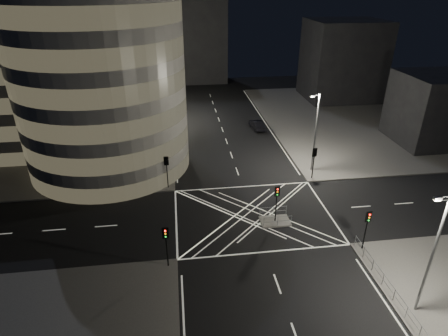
{
  "coord_description": "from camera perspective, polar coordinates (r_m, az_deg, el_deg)",
  "views": [
    {
      "loc": [
        -7.31,
        -32.05,
        22.24
      ],
      "look_at": [
        -2.34,
        5.34,
        3.0
      ],
      "focal_mm": 30.0,
      "sensor_mm": 36.0,
      "label": 1
    }
  ],
  "objects": [
    {
      "name": "traffic_signal_nl",
      "position": [
        31.83,
        -8.83,
        -10.74
      ],
      "size": [
        0.55,
        0.22,
        4.0
      ],
      "color": "black",
      "rests_on": "sidewalk_near_left"
    },
    {
      "name": "traffic_signal_fr",
      "position": [
        46.29,
        13.57,
        1.54
      ],
      "size": [
        0.55,
        0.22,
        4.0
      ],
      "color": "black",
      "rests_on": "sidewalk_far_right"
    },
    {
      "name": "railing_island_south",
      "position": [
        37.81,
        8.18,
        -8.02
      ],
      "size": [
        2.8,
        0.06,
        1.1
      ],
      "primitive_type": "cube",
      "color": "slate",
      "rests_on": "central_island"
    },
    {
      "name": "street_lamp_right_far",
      "position": [
        47.38,
        13.73,
        5.59
      ],
      "size": [
        1.25,
        0.25,
        10.0
      ],
      "color": "slate",
      "rests_on": "sidewalk_far_right"
    },
    {
      "name": "building_right_far",
      "position": [
        80.71,
        17.6,
        15.41
      ],
      "size": [
        14.0,
        12.0,
        15.0
      ],
      "primitive_type": "cube",
      "color": "black",
      "rests_on": "sidewalk_far_right"
    },
    {
      "name": "railing_island_north",
      "position": [
        39.24,
        7.5,
        -6.53
      ],
      "size": [
        2.8,
        0.06,
        1.1
      ],
      "primitive_type": "cube",
      "color": "slate",
      "rests_on": "central_island"
    },
    {
      "name": "office_block_rear",
      "position": [
        76.31,
        -19.49,
        17.22
      ],
      "size": [
        24.0,
        16.0,
        22.0
      ],
      "primitive_type": "cube",
      "color": "gray",
      "rests_on": "sidewalk_far_left"
    },
    {
      "name": "tree_b",
      "position": [
        50.25,
        -10.8,
        6.33
      ],
      "size": [
        4.98,
        4.98,
        7.61
      ],
      "color": "black",
      "rests_on": "sidewalk_far_left"
    },
    {
      "name": "sidewalk_far_left",
      "position": [
        66.7,
        -26.14,
        4.77
      ],
      "size": [
        42.0,
        42.0,
        0.15
      ],
      "primitive_type": "cube",
      "color": "#575552",
      "rests_on": "ground"
    },
    {
      "name": "office_tower_curved",
      "position": [
        53.4,
        -22.78,
        14.68
      ],
      "size": [
        30.0,
        29.0,
        27.2
      ],
      "color": "gray",
      "rests_on": "sidewalk_far_left"
    },
    {
      "name": "building_far_end",
      "position": [
        91.08,
        -5.7,
        18.54
      ],
      "size": [
        18.0,
        8.0,
        18.0
      ],
      "primitive_type": "cube",
      "color": "black",
      "rests_on": "ground"
    },
    {
      "name": "sedan",
      "position": [
        61.92,
        5.04,
        6.59
      ],
      "size": [
        1.97,
        4.59,
        1.47
      ],
      "primitive_type": "imported",
      "rotation": [
        0.0,
        0.0,
        3.24
      ],
      "color": "black",
      "rests_on": "ground"
    },
    {
      "name": "railing_near_right",
      "position": [
        33.22,
        23.77,
        -16.24
      ],
      "size": [
        0.06,
        11.7,
        1.1
      ],
      "primitive_type": "cube",
      "color": "slate",
      "rests_on": "sidewalk_near_right"
    },
    {
      "name": "street_lamp_right_near",
      "position": [
        29.75,
        29.16,
        -11.13
      ],
      "size": [
        1.25,
        0.25,
        10.0
      ],
      "color": "slate",
      "rests_on": "sidewalk_near_right"
    },
    {
      "name": "tree_a",
      "position": [
        44.83,
        -11.04,
        3.21
      ],
      "size": [
        3.87,
        3.87,
        6.61
      ],
      "color": "black",
      "rests_on": "sidewalk_far_left"
    },
    {
      "name": "street_lamp_left_far",
      "position": [
        64.3,
        -9.4,
        11.61
      ],
      "size": [
        1.25,
        0.25,
        10.0
      ],
      "color": "slate",
      "rests_on": "sidewalk_far_left"
    },
    {
      "name": "central_island",
      "position": [
        38.88,
        7.77,
        -8.02
      ],
      "size": [
        3.0,
        2.0,
        0.15
      ],
      "primitive_type": "cube",
      "color": "slate",
      "rests_on": "ground"
    },
    {
      "name": "street_lamp_left_near",
      "position": [
        47.16,
        -9.71,
        5.89
      ],
      "size": [
        1.25,
        0.25,
        10.0
      ],
      "color": "slate",
      "rests_on": "sidewalk_far_left"
    },
    {
      "name": "tree_d",
      "position": [
        61.39,
        -10.46,
        11.01
      ],
      "size": [
        5.3,
        5.3,
        8.66
      ],
      "color": "black",
      "rests_on": "sidewalk_far_left"
    },
    {
      "name": "traffic_signal_fl",
      "position": [
        43.42,
        -8.73,
        0.26
      ],
      "size": [
        0.55,
        0.22,
        4.0
      ],
      "color": "black",
      "rests_on": "sidewalk_far_left"
    },
    {
      "name": "ground",
      "position": [
        39.69,
        4.41,
        -7.15
      ],
      "size": [
        120.0,
        120.0,
        0.0
      ],
      "primitive_type": "plane",
      "color": "black",
      "rests_on": "ground"
    },
    {
      "name": "tree_e",
      "position": [
        67.45,
        -10.23,
        11.53
      ],
      "size": [
        4.13,
        4.13,
        6.94
      ],
      "color": "black",
      "rests_on": "sidewalk_far_left"
    },
    {
      "name": "building_right_near",
      "position": [
        63.19,
        29.32,
        7.87
      ],
      "size": [
        10.0,
        10.0,
        10.0
      ],
      "primitive_type": "cube",
      "color": "black",
      "rests_on": "sidewalk_far_right"
    },
    {
      "name": "tree_c",
      "position": [
        56.08,
        -10.53,
        7.95
      ],
      "size": [
        3.67,
        3.67,
        6.31
      ],
      "color": "black",
      "rests_on": "sidewalk_far_left"
    },
    {
      "name": "traffic_signal_nr",
      "position": [
        35.65,
        20.98,
        -7.86
      ],
      "size": [
        0.55,
        0.22,
        4.0
      ],
      "color": "black",
      "rests_on": "sidewalk_near_right"
    },
    {
      "name": "sidewalk_far_right",
      "position": [
        72.78,
        23.0,
        7.12
      ],
      "size": [
        42.0,
        42.0,
        0.15
      ],
      "primitive_type": "cube",
      "color": "#575552",
      "rests_on": "ground"
    },
    {
      "name": "traffic_signal_island",
      "position": [
        37.33,
        8.04,
        -4.45
      ],
      "size": [
        0.55,
        0.22,
        4.0
      ],
      "color": "black",
      "rests_on": "central_island"
    }
  ]
}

